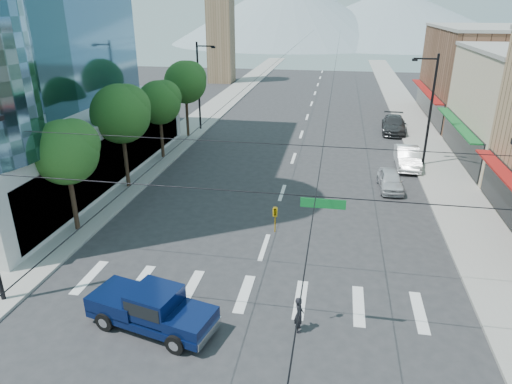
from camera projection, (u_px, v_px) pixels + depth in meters
ground at (242, 314)px, 19.79m from camera, size 160.00×160.00×0.00m
sidewalk_left at (214, 109)px, 58.12m from camera, size 4.00×120.00×0.15m
sidewalk_right at (409, 117)px, 54.20m from camera, size 4.00×120.00×0.15m
shop_far at (489, 76)px, 51.01m from camera, size 12.00×18.00×10.00m
clock_tower at (220, 16)px, 74.84m from camera, size 4.80×4.80×20.40m
mountain_left at (289, 9)px, 154.53m from camera, size 80.00×80.00×22.00m
mountain_right at (392, 15)px, 158.67m from camera, size 90.00×90.00×18.00m
tree_near at (68, 150)px, 25.25m from camera, size 3.65×3.64×6.71m
tree_midnear at (123, 112)px, 31.39m from camera, size 4.09×4.09×7.52m
tree_midfar at (161, 101)px, 37.98m from camera, size 3.65×3.64×6.71m
tree_far at (187, 81)px, 44.12m from camera, size 4.09×4.09×7.52m
signal_rig at (240, 230)px, 17.08m from camera, size 21.80×0.20×9.00m
lamp_pole_nw at (200, 83)px, 46.95m from camera, size 2.00×0.25×9.00m
lamp_pole_ne at (429, 107)px, 36.18m from camera, size 2.00×0.25×9.00m
pickup_truck at (151, 307)px, 18.67m from camera, size 5.74×3.13×1.85m
pedestrian at (299, 314)px, 18.52m from camera, size 0.49×0.64×1.59m
parked_car_near at (390, 180)px, 32.92m from camera, size 1.80×4.13×1.39m
parked_car_mid at (407, 157)px, 37.38m from camera, size 1.81×5.05×1.66m
parked_car_far at (394, 125)px, 47.51m from camera, size 2.70×5.94×1.69m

